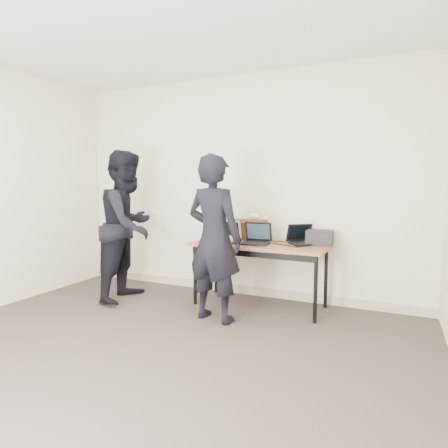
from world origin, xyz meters
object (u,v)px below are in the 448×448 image
Objects in this scene: laptop_center at (256,239)px; person_observer at (128,226)px; equipment_box at (320,238)px; laptop_beige at (225,237)px; leather_satchel at (251,229)px; desk at (259,249)px; person_typist at (214,239)px; laptop_right at (303,239)px.

laptop_center is 1.54m from person_observer.
laptop_center is 0.70m from equipment_box.
laptop_beige is 0.96× the size of leather_satchel.
desk is at bearing -163.07° from equipment_box.
person_typist is (-0.91, -0.79, 0.04)m from equipment_box.
person_typist is at bearing -98.18° from leather_satchel.
equipment_box is at bearing -82.58° from person_observer.
laptop_center is 0.31m from leather_satchel.
leather_satchel is (-0.18, 0.23, 0.19)m from desk.
laptop_center is 0.87× the size of leather_satchel.
laptop_beige is 0.89m from laptop_right.
laptop_center is 0.19× the size of person_typist.
laptop_center is at bearing -126.95° from desk.
person_observer reaches higher than laptop_beige.
leather_satchel is at bearing 129.82° from desk.
laptop_center reaches higher than laptop_right.
laptop_center is at bearing 164.41° from laptop_right.
laptop_right is (0.45, 0.18, 0.11)m from desk.
laptop_beige is 0.65m from person_typist.
person_typist is 1.28m from person_observer.
equipment_box is at bearing 18.52° from desk.
equipment_box is at bearing -34.63° from laptop_right.
person_observer is (-1.35, -0.59, 0.04)m from leather_satchel.
laptop_center reaches higher than desk.
equipment_box is 0.16× the size of person_typist.
person_typist is (-0.28, -0.60, 0.18)m from desk.
laptop_beige is 1.17m from person_observer.
laptop_center is at bearing -160.95° from equipment_box.
laptop_right is 1.06m from person_typist.
leather_satchel reaches higher than laptop_beige.
person_observer reaches higher than leather_satchel.
leather_satchel is at bearing 135.67° from laptop_right.
desk is 0.67m from equipment_box.
person_observer is at bearing -1.67° from person_typist.
laptop_right is at bearing -124.12° from person_typist.
laptop_right is 1.12× the size of leather_satchel.
person_observer is at bearing -146.55° from laptop_beige.
laptop_center is at bearing -61.64° from leather_satchel.
person_typist is at bearing -113.25° from desk.
laptop_right is 0.19m from equipment_box.
desk is at bearing -83.69° from person_observer.
laptop_right is 1.49× the size of equipment_box.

